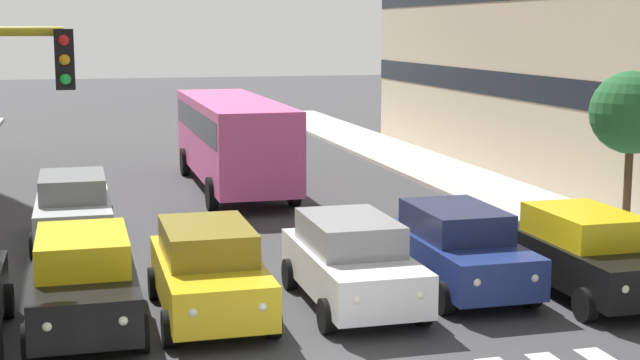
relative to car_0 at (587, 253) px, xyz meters
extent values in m
cube|color=black|center=(-9.38, -15.65, 2.48)|extent=(9.13, 23.35, 0.90)
cube|color=black|center=(0.00, 0.05, -0.17)|extent=(1.80, 4.40, 0.80)
cube|color=yellow|center=(0.00, -0.15, 0.53)|extent=(1.58, 2.46, 0.60)
cylinder|color=black|center=(0.90, 1.50, -0.57)|extent=(0.22, 0.64, 0.64)
cylinder|color=black|center=(-0.90, -1.40, -0.57)|extent=(0.22, 0.64, 0.64)
cylinder|color=black|center=(0.90, -1.40, -0.57)|extent=(0.22, 0.64, 0.64)
sphere|color=white|center=(0.58, 2.20, -0.09)|extent=(0.18, 0.18, 0.18)
cube|color=navy|center=(2.34, -1.02, -0.17)|extent=(1.80, 4.40, 0.80)
cube|color=#1D2547|center=(2.34, -1.22, 0.53)|extent=(1.58, 2.46, 0.60)
cylinder|color=black|center=(1.44, 0.43, -0.57)|extent=(0.22, 0.64, 0.64)
cylinder|color=black|center=(3.24, 0.43, -0.57)|extent=(0.22, 0.64, 0.64)
cylinder|color=black|center=(1.44, -2.47, -0.57)|extent=(0.22, 0.64, 0.64)
cylinder|color=black|center=(3.24, -2.47, -0.57)|extent=(0.22, 0.64, 0.64)
sphere|color=white|center=(1.77, 1.13, -0.09)|extent=(0.18, 0.18, 0.18)
sphere|color=white|center=(2.92, 1.13, -0.09)|extent=(0.18, 0.18, 0.18)
cube|color=silver|center=(4.77, -0.53, -0.17)|extent=(1.80, 4.40, 0.80)
cube|color=gray|center=(4.77, -0.73, 0.53)|extent=(1.58, 2.46, 0.60)
cylinder|color=black|center=(3.87, 0.92, -0.57)|extent=(0.22, 0.64, 0.64)
cylinder|color=black|center=(5.67, 0.92, -0.57)|extent=(0.22, 0.64, 0.64)
cylinder|color=black|center=(3.87, -1.99, -0.57)|extent=(0.22, 0.64, 0.64)
cylinder|color=black|center=(5.67, -1.99, -0.57)|extent=(0.22, 0.64, 0.64)
sphere|color=white|center=(4.19, 1.62, -0.09)|extent=(0.18, 0.18, 0.18)
sphere|color=white|center=(5.34, 1.62, -0.09)|extent=(0.18, 0.18, 0.18)
cube|color=gold|center=(7.54, -0.55, -0.17)|extent=(1.80, 4.40, 0.80)
cube|color=olive|center=(7.54, -0.75, 0.53)|extent=(1.58, 2.46, 0.60)
cylinder|color=black|center=(6.64, 0.90, -0.57)|extent=(0.22, 0.64, 0.64)
cylinder|color=black|center=(8.44, 0.90, -0.57)|extent=(0.22, 0.64, 0.64)
cylinder|color=black|center=(6.64, -2.01, -0.57)|extent=(0.22, 0.64, 0.64)
cylinder|color=black|center=(8.44, -2.01, -0.57)|extent=(0.22, 0.64, 0.64)
sphere|color=white|center=(6.96, 1.60, -0.09)|extent=(0.18, 0.18, 0.18)
sphere|color=white|center=(8.11, 1.60, -0.09)|extent=(0.18, 0.18, 0.18)
cube|color=black|center=(9.80, -0.41, -0.17)|extent=(1.80, 4.40, 0.80)
cube|color=yellow|center=(9.80, -0.61, 0.53)|extent=(1.58, 2.46, 0.60)
cylinder|color=black|center=(8.90, 1.04, -0.57)|extent=(0.22, 0.64, 0.64)
cylinder|color=black|center=(10.70, 1.04, -0.57)|extent=(0.22, 0.64, 0.64)
cylinder|color=black|center=(8.90, -1.87, -0.57)|extent=(0.22, 0.64, 0.64)
cylinder|color=black|center=(10.70, -1.87, -0.57)|extent=(0.22, 0.64, 0.64)
sphere|color=white|center=(9.22, 1.74, -0.09)|extent=(0.18, 0.18, 0.18)
sphere|color=white|center=(10.37, 1.74, -0.09)|extent=(0.18, 0.18, 0.18)
cylinder|color=black|center=(11.19, -1.48, -0.57)|extent=(0.22, 0.64, 0.64)
cube|color=#B2B7BC|center=(9.97, -7.41, -0.17)|extent=(1.80, 4.40, 0.80)
cube|color=slate|center=(9.97, -7.61, 0.53)|extent=(1.58, 2.46, 0.60)
cylinder|color=black|center=(9.07, -5.96, -0.57)|extent=(0.22, 0.64, 0.64)
cylinder|color=black|center=(10.87, -5.96, -0.57)|extent=(0.22, 0.64, 0.64)
cylinder|color=black|center=(9.07, -8.86, -0.57)|extent=(0.22, 0.64, 0.64)
cylinder|color=black|center=(10.87, -8.86, -0.57)|extent=(0.22, 0.64, 0.64)
sphere|color=white|center=(9.40, -5.26, -0.09)|extent=(0.18, 0.18, 0.18)
sphere|color=white|center=(10.55, -5.26, -0.09)|extent=(0.18, 0.18, 0.18)
cube|color=#DB5193|center=(4.77, -14.43, 0.86)|extent=(2.50, 10.50, 2.50)
cube|color=black|center=(4.77, -14.43, 1.41)|extent=(2.52, 9.87, 0.80)
cylinder|color=black|center=(3.52, -10.75, -0.39)|extent=(0.28, 1.00, 1.00)
cylinder|color=black|center=(6.02, -10.75, -0.39)|extent=(0.28, 1.00, 1.00)
cylinder|color=black|center=(3.52, -17.58, -0.39)|extent=(0.28, 1.00, 1.00)
cylinder|color=black|center=(6.02, -17.58, -0.39)|extent=(0.28, 1.00, 1.00)
cube|color=black|center=(9.91, 3.85, 4.06)|extent=(0.24, 0.28, 0.76)
sphere|color=red|center=(9.91, 4.00, 4.30)|extent=(0.14, 0.14, 0.14)
sphere|color=orange|center=(9.91, 4.00, 4.06)|extent=(0.14, 0.14, 0.14)
sphere|color=green|center=(9.91, 4.00, 3.82)|extent=(0.14, 0.14, 0.14)
cylinder|color=#513823|center=(-3.45, -3.93, 0.53)|extent=(0.20, 0.20, 2.52)
sphere|color=#235B2D|center=(-3.45, -3.93, 2.40)|extent=(2.06, 2.06, 2.06)
camera|label=1|loc=(9.80, 16.01, 4.45)|focal=51.72mm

